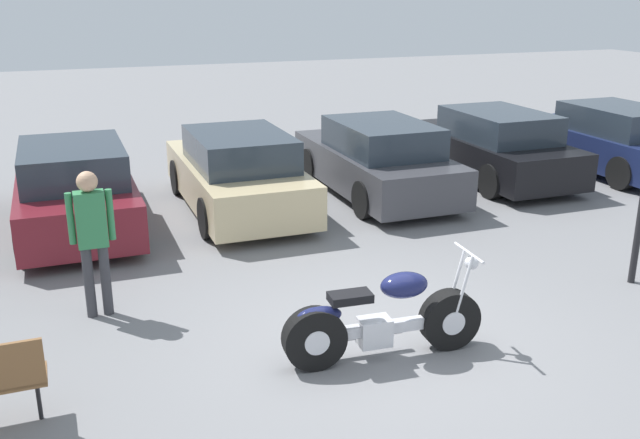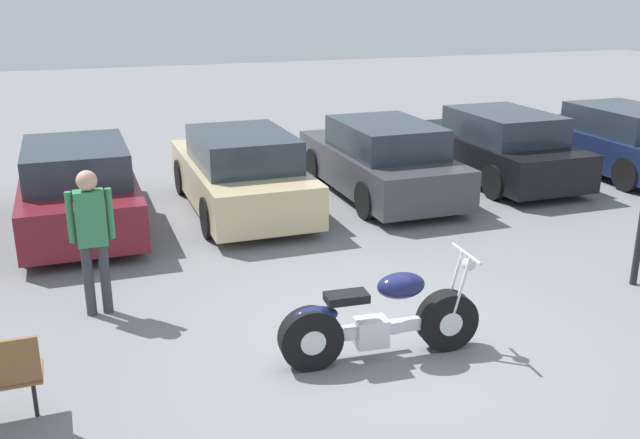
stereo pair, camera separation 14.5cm
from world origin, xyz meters
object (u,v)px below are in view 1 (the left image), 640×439
parked_car_black (492,146)px  parked_car_navy (611,140)px  parked_car_maroon (75,189)px  parked_car_dark_grey (377,160)px  person_standing (92,231)px  parked_car_champagne (238,173)px  motorcycle (382,321)px

parked_car_black → parked_car_navy: (2.70, -0.37, 0.00)m
parked_car_maroon → parked_car_dark_grey: size_ratio=1.00×
parked_car_maroon → person_standing: bearing=-88.6°
parked_car_dark_grey → parked_car_black: same height
parked_car_champagne → parked_car_navy: 8.09m
parked_car_navy → parked_car_dark_grey: bearing=179.0°
motorcycle → parked_car_dark_grey: (2.58, 5.71, 0.24)m
parked_car_black → person_standing: person_standing is taller
parked_car_champagne → person_standing: 4.42m
parked_car_champagne → parked_car_maroon: bearing=-179.2°
parked_car_maroon → motorcycle: bearing=-63.4°
parked_car_maroon → person_standing: 3.53m
parked_car_black → parked_car_navy: size_ratio=1.00×
parked_car_maroon → parked_car_navy: size_ratio=1.00×
parked_car_maroon → parked_car_dark_grey: same height
parked_car_navy → parked_car_black: bearing=172.3°
parked_car_navy → parked_car_maroon: bearing=180.0°
parked_car_black → person_standing: 8.90m
parked_car_dark_grey → parked_car_black: (2.70, 0.27, 0.00)m
motorcycle → parked_car_navy: bearing=35.2°
motorcycle → parked_car_champagne: (-0.11, 5.66, 0.24)m
parked_car_navy → person_standing: (-10.70, -3.50, 0.40)m
motorcycle → person_standing: (-2.73, 2.12, 0.64)m
motorcycle → parked_car_black: bearing=48.6°
motorcycle → parked_car_maroon: bearing=116.6°
parked_car_black → parked_car_champagne: bearing=-176.5°
parked_car_champagne → parked_car_dark_grey: same height
parked_car_maroon → parked_car_navy: bearing=-0.0°
parked_car_maroon → parked_car_dark_grey: (5.39, 0.09, 0.00)m
motorcycle → parked_car_dark_grey: parked_car_dark_grey is taller
parked_car_maroon → parked_car_champagne: 2.70m
parked_car_black → person_standing: bearing=-154.2°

